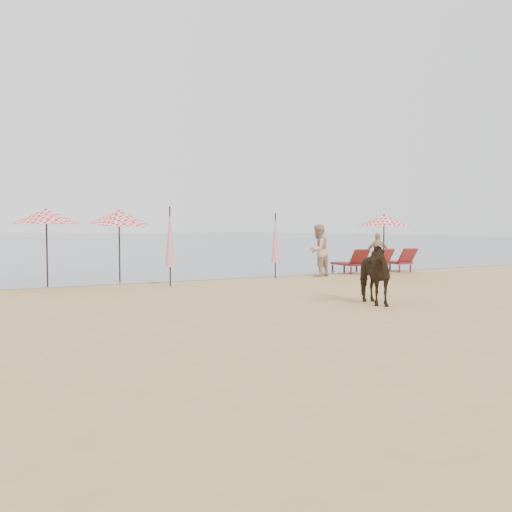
# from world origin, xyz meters

# --- Properties ---
(ground) EXTENTS (120.00, 120.00, 0.00)m
(ground) POSITION_xyz_m (0.00, 0.00, 0.00)
(ground) COLOR tan
(ground) RESTS_ON ground
(sea) EXTENTS (160.00, 140.00, 0.06)m
(sea) POSITION_xyz_m (0.00, 80.00, 0.00)
(sea) COLOR #51606B
(sea) RESTS_ON ground
(lounger_cluster_right) EXTENTS (3.15, 1.98, 0.67)m
(lounger_cluster_right) POSITION_xyz_m (8.11, 9.77, 0.47)
(lounger_cluster_right) COLOR maroon
(lounger_cluster_right) RESTS_ON ground
(umbrella_open_left_a) EXTENTS (2.13, 2.13, 2.43)m
(umbrella_open_left_a) POSITION_xyz_m (-4.49, 10.18, 2.18)
(umbrella_open_left_a) COLOR black
(umbrella_open_left_a) RESTS_ON ground
(umbrella_open_left_b) EXTENTS (1.99, 2.03, 2.54)m
(umbrella_open_left_b) POSITION_xyz_m (-2.02, 11.02, 2.20)
(umbrella_open_left_b) COLOR black
(umbrella_open_left_b) RESTS_ON ground
(umbrella_open_right) EXTENTS (1.91, 1.91, 2.33)m
(umbrella_open_right) POSITION_xyz_m (6.70, 7.66, 2.09)
(umbrella_open_right) COLOR black
(umbrella_open_right) RESTS_ON ground
(umbrella_closed_left) EXTENTS (0.30, 0.30, 2.50)m
(umbrella_closed_left) POSITION_xyz_m (-1.01, 8.81, 1.54)
(umbrella_closed_left) COLOR black
(umbrella_closed_left) RESTS_ON ground
(umbrella_closed_right) EXTENTS (0.29, 0.29, 2.37)m
(umbrella_closed_right) POSITION_xyz_m (3.25, 9.51, 1.46)
(umbrella_closed_right) COLOR black
(umbrella_closed_right) RESTS_ON ground
(cow) EXTENTS (1.23, 1.88, 1.46)m
(cow) POSITION_xyz_m (1.80, 2.55, 0.73)
(cow) COLOR black
(cow) RESTS_ON ground
(beachgoer_right_a) EXTENTS (1.15, 1.03, 1.96)m
(beachgoer_right_a) POSITION_xyz_m (5.07, 9.43, 0.98)
(beachgoer_right_a) COLOR tan
(beachgoer_right_a) RESTS_ON ground
(beachgoer_right_b) EXTENTS (1.02, 0.77, 1.61)m
(beachgoer_right_b) POSITION_xyz_m (8.31, 9.85, 0.81)
(beachgoer_right_b) COLOR tan
(beachgoer_right_b) RESTS_ON ground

